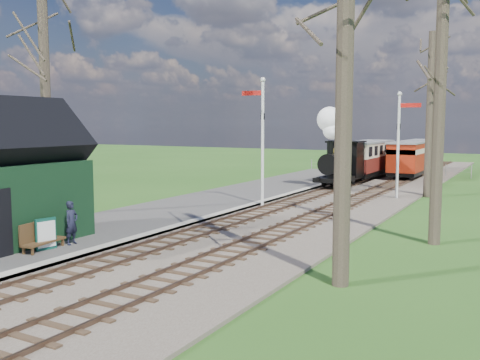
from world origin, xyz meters
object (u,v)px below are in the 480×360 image
Objects in this scene: semaphore_far at (400,137)px; red_carriage_b at (422,155)px; locomotive at (339,153)px; sign_board at (46,234)px; red_carriage_a at (408,159)px; coach at (366,157)px; semaphore_near at (261,133)px; bench at (41,236)px; person at (72,223)px.

semaphore_far is 1.11× the size of red_carriage_b.
locomotive reaches higher than red_carriage_b.
locomotive reaches higher than sign_board.
locomotive is 0.94× the size of red_carriage_b.
locomotive is at bearing -108.52° from red_carriage_a.
locomotive is at bearing -90.11° from coach.
semaphore_near is 12.08m from bench.
semaphore_near is 11.02m from person.
locomotive is at bearing 143.71° from semaphore_far.
person is (-6.63, -16.57, -2.45)m from semaphore_far.
semaphore_near reaches higher than bench.
semaphore_far is 5.80× the size of sign_board.
coach is 3.12m from red_carriage_a.
red_carriage_b is at bearing 81.49° from semaphore_near.
semaphore_far reaches higher than bench.
red_carriage_b is at bearing 81.67° from sign_board.
red_carriage_a is 5.23× the size of sign_board.
semaphore_near is 1.28× the size of locomotive.
red_carriage_b is at bearing -12.13° from person.
person is at bearing -111.82° from semaphore_far.
semaphore_near is at bearing -130.60° from semaphore_far.
locomotive is 3.45× the size of person.
red_carriage_a is (2.60, 1.73, -0.11)m from coach.
person is at bearing -98.36° from red_carriage_b.
semaphore_near reaches higher than red_carriage_a.
semaphore_near is 22.86m from red_carriage_b.
semaphore_near is at bearing 82.01° from sign_board.
locomotive is at bearing 85.31° from semaphore_near.
semaphore_near is at bearing -98.51° from red_carriage_b.
red_carriage_b is (3.37, 22.52, -2.11)m from semaphore_near.
bench is at bearing -100.23° from red_carriage_a.
red_carriage_b is at bearing 70.21° from coach.
red_carriage_b is (2.60, 7.23, -0.11)m from coach.
bench is (-2.56, -26.85, -1.01)m from coach.
sign_board is at bearing -111.11° from semaphore_far.
semaphore_far reaches higher than red_carriage_a.
coach reaches higher than bench.
coach is at bearing 87.12° from semaphore_near.
semaphore_far is at bearing 68.89° from sign_board.
red_carriage_b reaches higher than bench.
person is at bearing -96.48° from locomotive.
red_carriage_b is at bearing 96.13° from semaphore_far.
semaphore_near reaches higher than locomotive.
person is (-1.49, -10.57, -2.72)m from semaphore_near.
semaphore_far reaches higher than sign_board.
red_carriage_b is (2.61, 13.30, -0.71)m from locomotive.
red_carriage_b is 33.45m from person.
locomotive is at bearing -10.26° from person.
semaphore_far is 1.18× the size of locomotive.
coach is at bearing -146.41° from red_carriage_a.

